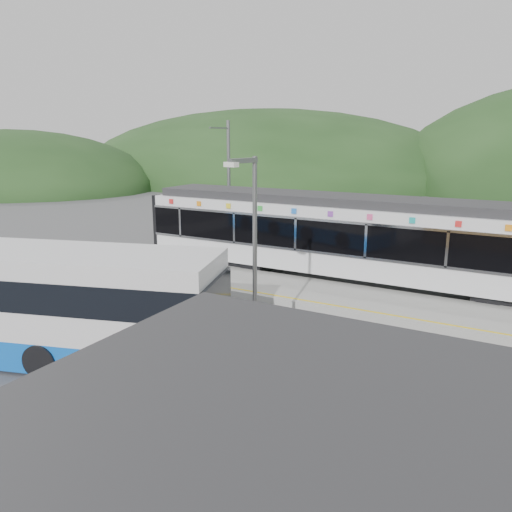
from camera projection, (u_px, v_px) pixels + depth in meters
The scene contains 8 objects.
ground at pixel (271, 324), 16.94m from camera, with size 120.00×120.00×0.00m, color #4C4C4F.
hills at pixel (484, 308), 18.53m from camera, with size 146.00×149.00×26.00m.
platform at pixel (309, 293), 19.72m from camera, with size 26.00×3.20×0.30m, color #9E9E99.
yellow_line at pixel (296, 299), 18.57m from camera, with size 26.00×0.10×0.01m, color yellow.
train at pixel (365, 237), 20.94m from camera, with size 20.44×3.01×3.74m.
catenary_mast_west at pixel (229, 185), 26.66m from camera, with size 0.18×1.80×7.00m.
bus at pixel (21, 304), 14.27m from camera, with size 11.86×5.97×3.16m.
lamp_post at pixel (253, 246), 13.00m from camera, with size 0.38×1.04×5.72m.
Camera 1 is at (7.25, -14.19, 6.23)m, focal length 35.00 mm.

